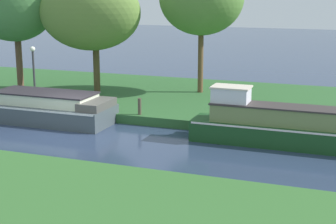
{
  "coord_description": "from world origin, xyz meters",
  "views": [
    {
      "loc": [
        10.79,
        -17.9,
        5.73
      ],
      "look_at": [
        3.75,
        1.2,
        0.9
      ],
      "focal_mm": 56.01,
      "sensor_mm": 36.0,
      "label": 1
    }
  ],
  "objects_px": {
    "lamp_post": "(34,67)",
    "willow_tree_centre": "(89,12)",
    "slate_barge": "(47,108)",
    "forest_narrowboat": "(308,129)",
    "mooring_post_near": "(140,106)"
  },
  "relations": [
    {
      "from": "forest_narrowboat",
      "to": "willow_tree_centre",
      "type": "relative_size",
      "value": 1.53
    },
    {
      "from": "forest_narrowboat",
      "to": "willow_tree_centre",
      "type": "bearing_deg",
      "value": 158.16
    },
    {
      "from": "forest_narrowboat",
      "to": "willow_tree_centre",
      "type": "xyz_separation_m",
      "value": [
        -11.33,
        4.54,
        3.83
      ]
    },
    {
      "from": "willow_tree_centre",
      "to": "lamp_post",
      "type": "distance_m",
      "value": 4.06
    },
    {
      "from": "slate_barge",
      "to": "mooring_post_near",
      "type": "height_order",
      "value": "slate_barge"
    },
    {
      "from": "forest_narrowboat",
      "to": "mooring_post_near",
      "type": "xyz_separation_m",
      "value": [
        -7.16,
        1.11,
        0.05
      ]
    },
    {
      "from": "willow_tree_centre",
      "to": "lamp_post",
      "type": "bearing_deg",
      "value": -116.93
    },
    {
      "from": "lamp_post",
      "to": "mooring_post_near",
      "type": "distance_m",
      "value": 5.82
    },
    {
      "from": "slate_barge",
      "to": "lamp_post",
      "type": "relative_size",
      "value": 2.29
    },
    {
      "from": "willow_tree_centre",
      "to": "mooring_post_near",
      "type": "distance_m",
      "value": 6.59
    },
    {
      "from": "willow_tree_centre",
      "to": "mooring_post_near",
      "type": "bearing_deg",
      "value": -39.45
    },
    {
      "from": "lamp_post",
      "to": "forest_narrowboat",
      "type": "bearing_deg",
      "value": -7.34
    },
    {
      "from": "slate_barge",
      "to": "lamp_post",
      "type": "xyz_separation_m",
      "value": [
        -1.69,
        1.65,
        1.5
      ]
    },
    {
      "from": "slate_barge",
      "to": "willow_tree_centre",
      "type": "bearing_deg",
      "value": 92.82
    },
    {
      "from": "lamp_post",
      "to": "willow_tree_centre",
      "type": "bearing_deg",
      "value": 63.07
    }
  ]
}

